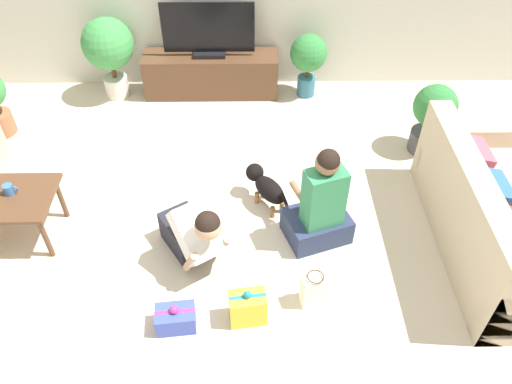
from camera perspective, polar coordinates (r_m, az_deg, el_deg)
ground_plane at (r=4.40m, az=-6.51°, el=-5.23°), size 16.00×16.00×0.00m
sofa_right at (r=4.54m, az=25.17°, el=-2.94°), size 0.84×1.95×0.83m
tv_console at (r=6.09m, az=-5.14°, el=13.23°), size 1.56×0.40×0.50m
tv at (r=5.85m, az=-5.47°, el=17.65°), size 1.03×0.20×0.62m
potted_plant_back_right at (r=5.95m, az=5.99°, el=15.08°), size 0.42×0.42×0.76m
potted_plant_corner_right at (r=5.33m, az=19.57°, el=8.32°), size 0.43×0.43×0.75m
potted_plant_back_left at (r=6.07m, az=-16.51°, el=15.52°), size 0.58×0.58×0.96m
person_kneeling at (r=4.00m, az=-7.05°, el=-4.59°), size 0.66×0.78×0.76m
person_sitting at (r=4.16m, az=7.35°, el=-1.82°), size 0.62×0.59×0.99m
dog at (r=4.52m, az=1.09°, el=0.74°), size 0.40×0.51×0.35m
gift_box_a at (r=3.82m, az=-9.15°, el=-14.07°), size 0.31×0.22×0.24m
gift_box_b at (r=3.77m, az=-0.95°, el=-13.07°), size 0.29×0.20×0.34m
gift_bag_a at (r=3.87m, az=6.63°, el=-11.05°), size 0.22×0.16×0.32m
mug at (r=4.53m, az=-26.40°, el=0.27°), size 0.12×0.08×0.09m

